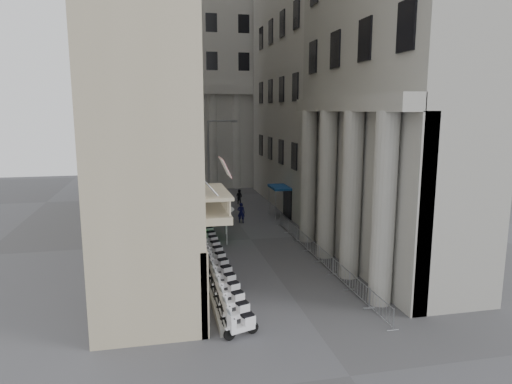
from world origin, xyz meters
TOP-DOWN VIEW (x-y plane):
  - ground at (0.00, 0.00)m, footprint 120.00×120.00m
  - left_building at (-7.50, 22.00)m, footprint 5.00×36.00m
  - far_building at (0.00, 48.00)m, footprint 22.00×10.00m
  - iron_fence at (-4.30, 18.00)m, footprint 0.30×28.00m
  - blue_awning at (4.15, 26.00)m, footprint 1.60×3.00m
  - flag at (-4.00, 5.00)m, footprint 1.00×1.40m
  - scooter_0 at (-3.50, 3.92)m, footprint 1.51×0.99m
  - scooter_1 at (-3.50, 5.25)m, footprint 1.51×0.99m
  - scooter_2 at (-3.50, 6.58)m, footprint 1.51×0.99m
  - scooter_3 at (-3.50, 7.90)m, footprint 1.51×0.99m
  - scooter_4 at (-3.50, 9.23)m, footprint 1.51×0.99m
  - scooter_5 at (-3.50, 10.56)m, footprint 1.51×0.99m
  - scooter_6 at (-3.50, 11.88)m, footprint 1.51×0.99m
  - scooter_7 at (-3.50, 13.21)m, footprint 1.51×0.99m
  - scooter_8 at (-3.50, 14.54)m, footprint 1.51×0.99m
  - scooter_9 at (-3.50, 15.87)m, footprint 1.51×0.99m
  - scooter_10 at (-3.50, 17.19)m, footprint 1.51×0.99m
  - scooter_11 at (-3.50, 18.52)m, footprint 1.51×0.99m
  - scooter_12 at (-3.50, 19.85)m, footprint 1.51×0.99m
  - barrier_0 at (3.42, 4.20)m, footprint 0.60×2.40m
  - barrier_1 at (3.42, 6.70)m, footprint 0.60×2.40m
  - barrier_2 at (3.42, 9.20)m, footprint 0.60×2.40m
  - barrier_3 at (3.42, 11.70)m, footprint 0.60×2.40m
  - barrier_4 at (3.42, 14.20)m, footprint 0.60×2.40m
  - barrier_5 at (3.42, 16.70)m, footprint 0.60×2.40m
  - barrier_6 at (3.42, 19.20)m, footprint 0.60×2.40m
  - barrier_7 at (3.42, 21.70)m, footprint 0.60×2.40m
  - security_tent at (-3.52, 20.00)m, footprint 4.31×4.31m
  - street_lamp at (-2.13, 25.87)m, footprint 2.86×1.13m
  - info_kiosk at (-4.19, 19.56)m, footprint 0.63×0.96m
  - pedestrian_a at (0.24, 24.69)m, footprint 0.77×0.62m
  - pedestrian_b at (1.54, 33.03)m, footprint 0.99×0.97m
  - pedestrian_c at (-1.63, 36.00)m, footprint 1.07×0.88m

SIDE VIEW (x-z plane):
  - ground at x=0.00m, z-range 0.00..0.00m
  - iron_fence at x=-4.30m, z-range -0.70..0.70m
  - blue_awning at x=4.15m, z-range -1.50..1.50m
  - flag at x=-4.00m, z-range -4.10..4.10m
  - scooter_0 at x=-3.50m, z-range -0.75..0.75m
  - scooter_1 at x=-3.50m, z-range -0.75..0.75m
  - scooter_2 at x=-3.50m, z-range -0.75..0.75m
  - scooter_3 at x=-3.50m, z-range -0.75..0.75m
  - scooter_4 at x=-3.50m, z-range -0.75..0.75m
  - scooter_5 at x=-3.50m, z-range -0.75..0.75m
  - scooter_6 at x=-3.50m, z-range -0.75..0.75m
  - scooter_7 at x=-3.50m, z-range -0.75..0.75m
  - scooter_8 at x=-3.50m, z-range -0.75..0.75m
  - scooter_9 at x=-3.50m, z-range -0.75..0.75m
  - scooter_10 at x=-3.50m, z-range -0.75..0.75m
  - scooter_11 at x=-3.50m, z-range -0.75..0.75m
  - scooter_12 at x=-3.50m, z-range -0.75..0.75m
  - barrier_0 at x=3.42m, z-range -0.55..0.55m
  - barrier_1 at x=3.42m, z-range -0.55..0.55m
  - barrier_2 at x=3.42m, z-range -0.55..0.55m
  - barrier_3 at x=3.42m, z-range -0.55..0.55m
  - barrier_4 at x=3.42m, z-range -0.55..0.55m
  - barrier_5 at x=3.42m, z-range -0.55..0.55m
  - barrier_6 at x=3.42m, z-range -0.55..0.55m
  - barrier_7 at x=3.42m, z-range -0.55..0.55m
  - pedestrian_b at x=1.54m, z-range 0.00..1.61m
  - pedestrian_a at x=0.24m, z-range 0.00..1.84m
  - pedestrian_c at x=-1.63m, z-range 0.00..1.87m
  - info_kiosk at x=-4.19m, z-range 0.01..1.97m
  - security_tent at x=-3.52m, z-range 1.17..4.67m
  - street_lamp at x=-2.13m, z-range 0.94..10.09m
  - far_building at x=0.00m, z-range 0.00..30.00m
  - left_building at x=-7.50m, z-range 0.00..34.00m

